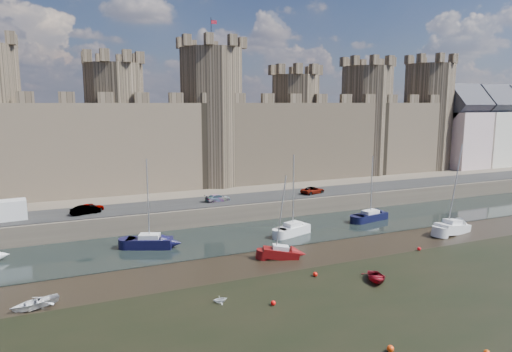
{
  "coord_description": "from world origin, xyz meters",
  "views": [
    {
      "loc": [
        -22.48,
        -27.21,
        16.57
      ],
      "look_at": [
        -1.13,
        22.0,
        7.91
      ],
      "focal_mm": 32.0,
      "sensor_mm": 36.0,
      "label": 1
    }
  ],
  "objects_px": {
    "car_0": "(91,207)",
    "car_3": "(313,190)",
    "car_2": "(218,198)",
    "sailboat_2": "(293,229)",
    "sailboat_3": "(370,216)",
    "van": "(0,211)",
    "sailboat_4": "(281,252)",
    "sailboat_1": "(150,242)",
    "sailboat_5": "(452,227)",
    "car_1": "(86,210)"
  },
  "relations": [
    {
      "from": "car_1",
      "to": "sailboat_5",
      "type": "bearing_deg",
      "value": -129.08
    },
    {
      "from": "car_3",
      "to": "sailboat_5",
      "type": "height_order",
      "value": "sailboat_5"
    },
    {
      "from": "van",
      "to": "sailboat_1",
      "type": "xyz_separation_m",
      "value": [
        15.78,
        -9.64,
        -2.93
      ]
    },
    {
      "from": "sailboat_1",
      "to": "car_3",
      "type": "bearing_deg",
      "value": 41.49
    },
    {
      "from": "van",
      "to": "sailboat_4",
      "type": "relative_size",
      "value": 0.63
    },
    {
      "from": "car_1",
      "to": "sailboat_2",
      "type": "height_order",
      "value": "sailboat_2"
    },
    {
      "from": "car_3",
      "to": "van",
      "type": "relative_size",
      "value": 0.72
    },
    {
      "from": "car_2",
      "to": "sailboat_1",
      "type": "distance_m",
      "value": 15.37
    },
    {
      "from": "sailboat_3",
      "to": "sailboat_4",
      "type": "bearing_deg",
      "value": -164.37
    },
    {
      "from": "sailboat_3",
      "to": "sailboat_5",
      "type": "bearing_deg",
      "value": -68.9
    },
    {
      "from": "car_1",
      "to": "sailboat_5",
      "type": "height_order",
      "value": "sailboat_5"
    },
    {
      "from": "sailboat_2",
      "to": "sailboat_5",
      "type": "distance_m",
      "value": 20.5
    },
    {
      "from": "car_2",
      "to": "van",
      "type": "distance_m",
      "value": 27.4
    },
    {
      "from": "sailboat_1",
      "to": "sailboat_3",
      "type": "bearing_deg",
      "value": 22.69
    },
    {
      "from": "sailboat_4",
      "to": "sailboat_5",
      "type": "distance_m",
      "value": 24.4
    },
    {
      "from": "car_0",
      "to": "sailboat_3",
      "type": "bearing_deg",
      "value": -118.41
    },
    {
      "from": "car_1",
      "to": "car_2",
      "type": "xyz_separation_m",
      "value": [
        17.88,
        0.62,
        -0.05
      ]
    },
    {
      "from": "sailboat_1",
      "to": "car_2",
      "type": "bearing_deg",
      "value": 62.76
    },
    {
      "from": "car_2",
      "to": "sailboat_2",
      "type": "relative_size",
      "value": 0.37
    },
    {
      "from": "sailboat_1",
      "to": "sailboat_4",
      "type": "relative_size",
      "value": 1.14
    },
    {
      "from": "van",
      "to": "sailboat_3",
      "type": "relative_size",
      "value": 0.62
    },
    {
      "from": "car_0",
      "to": "sailboat_3",
      "type": "distance_m",
      "value": 38.15
    },
    {
      "from": "car_1",
      "to": "sailboat_2",
      "type": "xyz_separation_m",
      "value": [
        23.86,
        -11.04,
        -2.29
      ]
    },
    {
      "from": "car_2",
      "to": "van",
      "type": "relative_size",
      "value": 0.66
    },
    {
      "from": "car_0",
      "to": "car_3",
      "type": "bearing_deg",
      "value": -104.75
    },
    {
      "from": "sailboat_4",
      "to": "car_2",
      "type": "bearing_deg",
      "value": 111.91
    },
    {
      "from": "car_2",
      "to": "sailboat_2",
      "type": "height_order",
      "value": "sailboat_2"
    },
    {
      "from": "car_0",
      "to": "sailboat_5",
      "type": "height_order",
      "value": "sailboat_5"
    },
    {
      "from": "car_2",
      "to": "sailboat_3",
      "type": "xyz_separation_m",
      "value": [
        19.41,
        -9.73,
        -2.32
      ]
    },
    {
      "from": "sailboat_3",
      "to": "car_0",
      "type": "bearing_deg",
      "value": 153.45
    },
    {
      "from": "sailboat_2",
      "to": "car_3",
      "type": "bearing_deg",
      "value": 31.46
    },
    {
      "from": "sailboat_2",
      "to": "sailboat_1",
      "type": "bearing_deg",
      "value": 155.73
    },
    {
      "from": "car_1",
      "to": "car_2",
      "type": "bearing_deg",
      "value": -103.88
    },
    {
      "from": "car_2",
      "to": "sailboat_2",
      "type": "distance_m",
      "value": 13.29
    },
    {
      "from": "sailboat_5",
      "to": "car_1",
      "type": "bearing_deg",
      "value": 144.5
    },
    {
      "from": "car_2",
      "to": "sailboat_3",
      "type": "relative_size",
      "value": 0.41
    },
    {
      "from": "car_3",
      "to": "car_2",
      "type": "bearing_deg",
      "value": 71.82
    },
    {
      "from": "car_2",
      "to": "van",
      "type": "xyz_separation_m",
      "value": [
        -27.39,
        -0.17,
        0.69
      ]
    },
    {
      "from": "sailboat_4",
      "to": "sailboat_5",
      "type": "bearing_deg",
      "value": 19.23
    },
    {
      "from": "car_1",
      "to": "car_2",
      "type": "distance_m",
      "value": 17.89
    },
    {
      "from": "sailboat_5",
      "to": "car_2",
      "type": "bearing_deg",
      "value": 130.51
    },
    {
      "from": "sailboat_2",
      "to": "sailboat_4",
      "type": "bearing_deg",
      "value": -144.73
    },
    {
      "from": "car_1",
      "to": "sailboat_4",
      "type": "xyz_separation_m",
      "value": [
        18.57,
        -18.2,
        -2.41
      ]
    },
    {
      "from": "car_1",
      "to": "sailboat_1",
      "type": "bearing_deg",
      "value": -161.57
    },
    {
      "from": "car_2",
      "to": "car_0",
      "type": "bearing_deg",
      "value": 78.4
    },
    {
      "from": "car_0",
      "to": "sailboat_2",
      "type": "height_order",
      "value": "sailboat_2"
    },
    {
      "from": "car_2",
      "to": "sailboat_5",
      "type": "relative_size",
      "value": 0.33
    },
    {
      "from": "sailboat_5",
      "to": "sailboat_1",
      "type": "bearing_deg",
      "value": 153.59
    },
    {
      "from": "sailboat_1",
      "to": "sailboat_5",
      "type": "height_order",
      "value": "sailboat_5"
    },
    {
      "from": "car_2",
      "to": "sailboat_2",
      "type": "bearing_deg",
      "value": -161.29
    }
  ]
}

